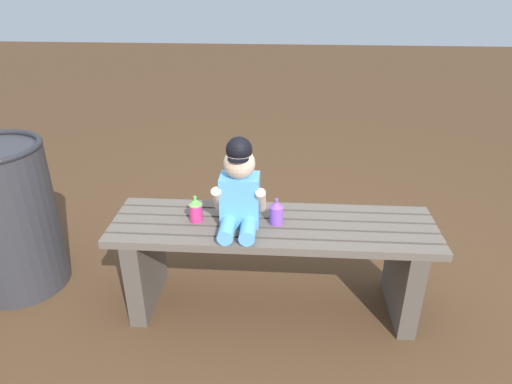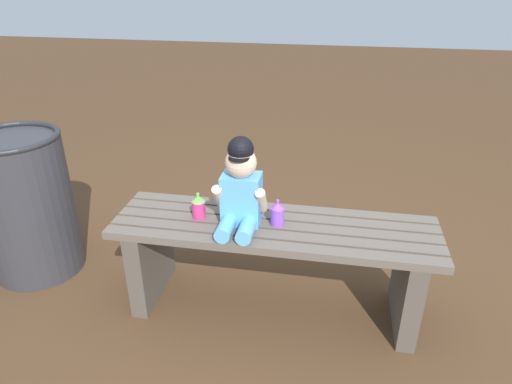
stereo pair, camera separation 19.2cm
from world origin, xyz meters
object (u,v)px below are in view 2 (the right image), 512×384
(park_bench, at_px, (274,254))
(child_figure, at_px, (241,188))
(sippy_cup_left, at_px, (199,206))
(trash_bin, at_px, (27,205))
(sippy_cup_right, at_px, (277,213))

(park_bench, bearing_deg, child_figure, -174.24)
(child_figure, bearing_deg, sippy_cup_left, 176.14)
(park_bench, distance_m, trash_bin, 1.31)
(trash_bin, bearing_deg, park_bench, -4.17)
(sippy_cup_right, bearing_deg, sippy_cup_left, 180.00)
(child_figure, xyz_separation_m, sippy_cup_right, (0.16, 0.01, -0.12))
(sippy_cup_right, distance_m, trash_bin, 1.33)
(child_figure, xyz_separation_m, sippy_cup_left, (-0.20, 0.01, -0.12))
(child_figure, distance_m, sippy_cup_left, 0.23)
(park_bench, height_order, child_figure, child_figure)
(child_figure, distance_m, sippy_cup_right, 0.20)
(park_bench, height_order, sippy_cup_right, sippy_cup_right)
(park_bench, xyz_separation_m, sippy_cup_right, (0.01, -0.00, 0.22))
(sippy_cup_left, bearing_deg, park_bench, 0.24)
(child_figure, height_order, sippy_cup_right, child_figure)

